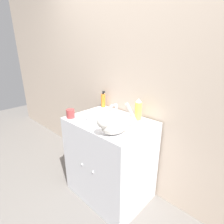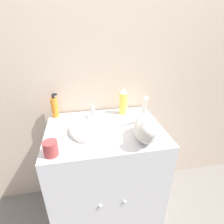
{
  "view_description": "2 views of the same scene",
  "coord_description": "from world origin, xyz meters",
  "px_view_note": "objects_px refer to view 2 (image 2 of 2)",
  "views": [
    {
      "loc": [
        1.09,
        -0.82,
        1.51
      ],
      "look_at": [
        0.06,
        0.27,
        0.97
      ],
      "focal_mm": 28.0,
      "sensor_mm": 36.0,
      "label": 1
    },
    {
      "loc": [
        -0.14,
        -0.74,
        1.51
      ],
      "look_at": [
        0.05,
        0.25,
        1.01
      ],
      "focal_mm": 28.0,
      "sensor_mm": 36.0,
      "label": 2
    }
  ],
  "objects_px": {
    "cat": "(146,128)",
    "spray_bottle": "(123,102)",
    "cup": "(51,148)",
    "soap_bottle": "(55,107)"
  },
  "relations": [
    {
      "from": "soap_bottle",
      "to": "spray_bottle",
      "type": "height_order",
      "value": "spray_bottle"
    },
    {
      "from": "soap_bottle",
      "to": "spray_bottle",
      "type": "bearing_deg",
      "value": -4.55
    },
    {
      "from": "soap_bottle",
      "to": "cat",
      "type": "bearing_deg",
      "value": -37.06
    },
    {
      "from": "cup",
      "to": "spray_bottle",
      "type": "bearing_deg",
      "value": 39.73
    },
    {
      "from": "cat",
      "to": "spray_bottle",
      "type": "height_order",
      "value": "cat"
    },
    {
      "from": "cat",
      "to": "soap_bottle",
      "type": "height_order",
      "value": "cat"
    },
    {
      "from": "cat",
      "to": "cup",
      "type": "distance_m",
      "value": 0.56
    },
    {
      "from": "soap_bottle",
      "to": "cup",
      "type": "xyz_separation_m",
      "value": [
        0.02,
        -0.47,
        -0.04
      ]
    },
    {
      "from": "cup",
      "to": "soap_bottle",
      "type": "bearing_deg",
      "value": 92.34
    },
    {
      "from": "soap_bottle",
      "to": "spray_bottle",
      "type": "distance_m",
      "value": 0.53
    }
  ]
}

